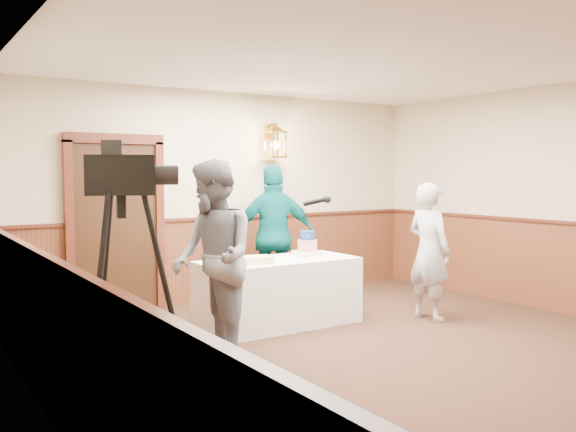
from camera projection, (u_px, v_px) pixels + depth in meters
name	position (u px, v px, depth m)	size (l,w,h in m)	color
ground	(416.00, 365.00, 5.44)	(7.00, 7.00, 0.00)	#321E13
room_shell	(379.00, 194.00, 5.68)	(6.02, 7.02, 2.81)	beige
display_table	(278.00, 292.00, 6.86)	(1.80, 0.80, 0.75)	white
tiered_cake	(307.00, 246.00, 7.11)	(0.32, 0.32, 0.29)	#F5E7BF
sheet_cake_yellow	(254.00, 260.00, 6.54)	(0.36, 0.27, 0.07)	#F1F592
sheet_cake_green	(228.00, 260.00, 6.53)	(0.32, 0.26, 0.07)	#9ED999
interviewer	(213.00, 259.00, 5.63)	(1.54, 0.99, 1.85)	slate
baker	(429.00, 251.00, 7.12)	(0.59, 0.38, 1.61)	#A8A9AE
assistant_p	(275.00, 236.00, 7.78)	(1.07, 0.44, 1.82)	#085B5B
tv_camera_rig	(123.00, 304.00, 4.15)	(0.72, 0.67, 1.84)	black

